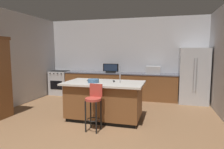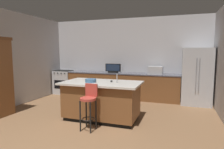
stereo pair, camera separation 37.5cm
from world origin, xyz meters
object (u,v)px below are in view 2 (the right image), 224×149
fruit_bowl (91,81)px  tv_monitor (113,69)px  microwave (155,70)px  cell_phone (87,80)px  tv_remote (111,81)px  range_oven (64,82)px  refrigerator (197,77)px  bar_stool_center (89,103)px  kitchen_island (102,100)px

fruit_bowl → tv_monitor: bearing=95.7°
microwave → fruit_bowl: (-1.27, -2.46, -0.07)m
cell_phone → tv_remote: bearing=-9.0°
microwave → fruit_bowl: size_ratio=1.77×
range_oven → tv_remote: 3.57m
tv_monitor → fruit_bowl: bearing=-84.3°
refrigerator → microwave: 1.30m
tv_monitor → cell_phone: 2.10m
cell_phone → tv_remote: size_ratio=0.88×
refrigerator → fruit_bowl: (-2.56, -2.39, 0.08)m
refrigerator → bar_stool_center: (-2.33, -3.00, -0.30)m
cell_phone → bar_stool_center: bearing=-68.0°
kitchen_island → cell_phone: (-0.48, 0.18, 0.46)m
kitchen_island → bar_stool_center: bearing=-89.8°
kitchen_island → tv_remote: bearing=33.9°
tv_remote → tv_monitor: bearing=90.9°
refrigerator → tv_remote: (-2.12, -2.12, 0.05)m
tv_remote → microwave: bearing=52.4°
refrigerator → microwave: (-1.29, 0.06, 0.15)m
fruit_bowl → tv_remote: 0.52m
microwave → tv_remote: 2.34m
fruit_bowl → cell_phone: 0.40m
bar_stool_center → tv_remote: 0.97m
microwave → tv_monitor: size_ratio=0.84×
range_oven → fruit_bowl: bearing=-46.4°
kitchen_island → range_oven: 3.47m
kitchen_island → fruit_bowl: 0.57m
tv_remote → range_oven: bearing=125.0°
refrigerator → tv_monitor: 2.81m
tv_monitor → fruit_bowl: tv_monitor is taller
kitchen_island → tv_monitor: 2.40m
tv_monitor → cell_phone: bearing=-90.2°
bar_stool_center → tv_remote: size_ratio=5.84×
refrigerator → cell_phone: bearing=-143.5°
microwave → fruit_bowl: 2.77m
range_oven → bar_stool_center: size_ratio=0.95×
microwave → cell_phone: bearing=-125.3°
fruit_bowl → cell_phone: size_ratio=1.81×
microwave → range_oven: bearing=-180.0°
range_oven → cell_phone: 3.03m
fruit_bowl → tv_remote: fruit_bowl is taller
kitchen_island → refrigerator: refrigerator is taller
range_oven → tv_remote: bearing=-38.1°
fruit_bowl → microwave: bearing=62.7°
range_oven → cell_phone: bearing=-45.7°
tv_monitor → bar_stool_center: size_ratio=0.57×
kitchen_island → refrigerator: bearing=44.1°
microwave → bar_stool_center: microwave is taller
tv_monitor → refrigerator: bearing=-0.3°
refrigerator → range_oven: bearing=179.3°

